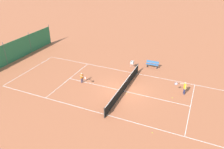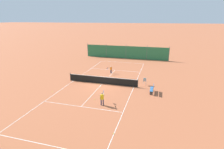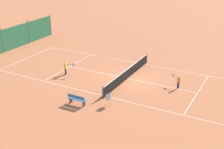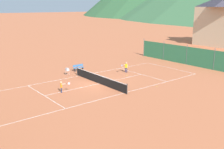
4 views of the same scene
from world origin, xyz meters
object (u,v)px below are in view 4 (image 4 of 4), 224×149
Objects in this scene: tennis_ball_far_corner at (69,79)px; courtside_bench at (78,68)px; tennis_net at (99,79)px; tennis_ball_alley_left at (127,75)px; player_far_service at (62,86)px; tennis_ball_service_box at (137,65)px; tennis_ball_mid_court at (157,86)px; ball_hopper at (67,70)px; player_far_baseline at (126,67)px; tennis_ball_by_net_right at (105,83)px.

tennis_ball_far_corner is 4.07m from courtside_bench.
tennis_net is 139.09× the size of tennis_ball_alley_left.
tennis_net is at bearing 92.36° from player_far_service.
tennis_ball_service_box is at bearing 74.66° from courtside_bench.
player_far_service is 17.18× the size of tennis_ball_mid_court.
ball_hopper is at bearing -64.94° from courtside_bench.
tennis_ball_service_box is 0.04× the size of courtside_bench.
player_far_baseline is (-1.84, 5.52, 0.27)m from tennis_net.
tennis_net is 6.47m from courtside_bench.
tennis_ball_mid_court is 11.20m from ball_hopper.
player_far_service is 0.76× the size of courtside_bench.
tennis_ball_far_corner is 0.04× the size of courtside_bench.
tennis_ball_service_box is 10.61m from ball_hopper.
tennis_net reaches higher than tennis_ball_service_box.
tennis_ball_alley_left and tennis_ball_by_net_right have the same top height.
tennis_ball_by_net_right is at bearing -139.54° from tennis_ball_mid_court.
tennis_ball_far_corner is at bearing -103.50° from player_far_baseline.
tennis_ball_far_corner and tennis_ball_by_net_right have the same top height.
tennis_ball_far_corner is 1.00× the size of tennis_ball_alley_left.
tennis_net reaches higher than ball_hopper.
player_far_baseline is at bearing 108.46° from tennis_net.
player_far_service is at bearing -73.32° from tennis_ball_service_box.
player_far_baseline is at bearing 142.93° from tennis_ball_alley_left.
tennis_ball_by_net_right is at bearing 47.25° from tennis_net.
ball_hopper is (-4.61, -5.61, 0.62)m from tennis_ball_alley_left.
ball_hopper reaches higher than tennis_ball_far_corner.
player_far_baseline is at bearing 43.48° from courtside_bench.
tennis_ball_mid_court is at bearing 40.46° from tennis_ball_by_net_right.
courtside_bench is (-1.03, 2.21, -0.20)m from ball_hopper.
tennis_ball_service_box is at bearing 118.74° from player_far_baseline.
player_far_service is at bearing -42.01° from courtside_bench.
courtside_bench reaches higher than tennis_ball_mid_court.
tennis_ball_service_box is 1.00× the size of tennis_ball_mid_court.
courtside_bench is (-11.02, -2.82, 0.42)m from tennis_ball_mid_court.
player_far_baseline is 1.48× the size of ball_hopper.
player_far_service reaches higher than courtside_bench.
player_far_baseline is at bearing 61.84° from ball_hopper.
player_far_baseline reaches higher than tennis_ball_mid_court.
tennis_net is 139.09× the size of tennis_ball_mid_court.
tennis_ball_by_net_right is (3.98, 2.13, 0.00)m from tennis_ball_far_corner.
tennis_ball_service_box is (-0.49, 11.27, 0.00)m from tennis_ball_far_corner.
tennis_ball_alley_left is 0.07× the size of ball_hopper.
courtside_bench is (-6.74, 0.83, 0.42)m from tennis_ball_by_net_right.
ball_hopper is 2.45m from courtside_bench.
ball_hopper is (-1.73, 0.75, 0.62)m from tennis_ball_far_corner.
ball_hopper reaches higher than tennis_ball_by_net_right.
player_far_service is 9.36m from tennis_ball_alley_left.
player_far_service is at bearing -33.76° from ball_hopper.
player_far_service reaches higher than tennis_ball_alley_left.
tennis_ball_by_net_right is 0.04× the size of courtside_bench.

